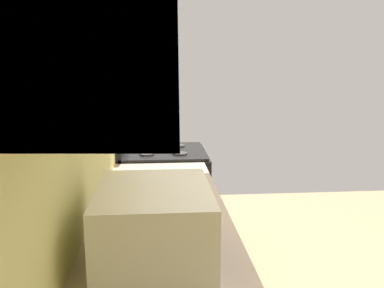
# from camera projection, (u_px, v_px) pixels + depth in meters

# --- Properties ---
(wall_back) EXTENTS (3.93, 0.12, 2.63)m
(wall_back) POSITION_uv_depth(u_px,v_px,m) (68.00, 127.00, 1.64)
(wall_back) COLOR #E1DA82
(wall_back) RESTS_ON ground_plane
(oven_range) EXTENTS (0.68, 0.68, 1.06)m
(oven_range) POSITION_uv_depth(u_px,v_px,m) (164.00, 205.00, 3.27)
(oven_range) COLOR black
(oven_range) RESTS_ON ground_plane
(microwave) EXTENTS (0.50, 0.40, 0.26)m
(microwave) POSITION_uv_depth(u_px,v_px,m) (155.00, 224.00, 1.43)
(microwave) COLOR white
(microwave) RESTS_ON counter_run
(bowl) EXTENTS (0.19, 0.19, 0.04)m
(bowl) POSITION_uv_depth(u_px,v_px,m) (183.00, 190.00, 2.16)
(bowl) COLOR silver
(bowl) RESTS_ON counter_run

